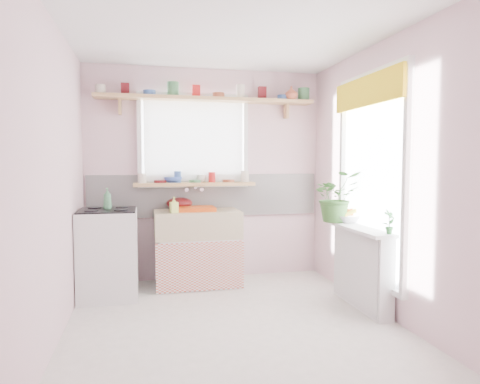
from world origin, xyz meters
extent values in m
plane|color=white|center=(0.00, 0.00, 0.00)|extent=(3.20, 3.20, 0.00)
plane|color=white|center=(0.00, 0.00, 2.50)|extent=(3.20, 3.20, 0.00)
plane|color=beige|center=(0.00, 1.60, 1.25)|extent=(2.80, 0.00, 2.80)
plane|color=beige|center=(0.00, -1.60, 1.25)|extent=(2.80, 0.00, 2.80)
plane|color=beige|center=(-1.40, 0.00, 1.25)|extent=(0.00, 3.20, 3.20)
plane|color=beige|center=(1.40, 0.00, 1.25)|extent=(0.00, 3.20, 3.20)
cube|color=white|center=(0.00, 1.59, 1.00)|extent=(2.74, 0.03, 0.50)
cube|color=pink|center=(0.00, 1.58, 0.80)|extent=(2.74, 0.02, 0.12)
cube|color=white|center=(-0.15, 1.60, 1.65)|extent=(1.20, 0.01, 1.00)
cube|color=white|center=(-0.15, 1.53, 1.65)|extent=(1.15, 0.02, 0.95)
cube|color=white|center=(1.40, 0.20, 1.25)|extent=(0.01, 1.10, 1.90)
cube|color=yellow|center=(1.31, 0.20, 2.06)|extent=(0.03, 1.20, 0.28)
cube|color=white|center=(-0.15, 1.30, 0.28)|extent=(0.85, 0.55, 0.55)
cube|color=#D1543D|center=(-0.15, 1.02, 0.28)|extent=(0.95, 0.02, 0.53)
cube|color=#C7B991|center=(-0.15, 1.30, 0.70)|extent=(0.95, 0.55, 0.30)
cylinder|color=silver|center=(-0.15, 1.55, 1.10)|extent=(0.03, 0.22, 0.03)
cube|color=white|center=(-1.10, 1.05, 0.45)|extent=(0.58, 0.58, 0.90)
cube|color=black|center=(-1.10, 1.05, 0.91)|extent=(0.56, 0.56, 0.02)
cylinder|color=black|center=(-1.24, 0.91, 0.92)|extent=(0.14, 0.14, 0.01)
cylinder|color=black|center=(-0.96, 0.91, 0.92)|extent=(0.14, 0.14, 0.01)
cylinder|color=black|center=(-1.24, 1.19, 0.92)|extent=(0.14, 0.14, 0.01)
cylinder|color=black|center=(-0.96, 1.19, 0.92)|extent=(0.14, 0.14, 0.01)
cube|color=white|center=(1.30, 0.20, 0.38)|extent=(0.15, 0.90, 0.75)
cube|color=white|center=(1.27, 0.20, 0.76)|extent=(0.22, 0.95, 0.03)
cube|color=tan|center=(-0.15, 1.48, 1.14)|extent=(1.40, 0.22, 0.04)
cube|color=tan|center=(0.00, 1.47, 2.12)|extent=(2.52, 0.24, 0.04)
cylinder|color=silver|center=(-1.18, 1.47, 2.20)|extent=(0.11, 0.11, 0.12)
cylinder|color=#590F14|center=(-0.92, 1.47, 2.20)|extent=(0.11, 0.11, 0.12)
cylinder|color=#3359A5|center=(-0.66, 1.47, 2.17)|extent=(0.11, 0.11, 0.06)
cylinder|color=#3F7F4C|center=(-0.39, 1.47, 2.20)|extent=(0.11, 0.11, 0.12)
cylinder|color=red|center=(-0.13, 1.47, 2.20)|extent=(0.11, 0.11, 0.12)
cylinder|color=#A55133|center=(0.13, 1.47, 2.17)|extent=(0.11, 0.11, 0.06)
cylinder|color=silver|center=(0.39, 1.47, 2.20)|extent=(0.11, 0.11, 0.12)
cylinder|color=#590F14|center=(0.66, 1.47, 2.20)|extent=(0.11, 0.11, 0.12)
cylinder|color=#3359A5|center=(0.92, 1.47, 2.17)|extent=(0.11, 0.11, 0.06)
cylinder|color=#3F7F4C|center=(1.18, 1.47, 2.20)|extent=(0.11, 0.11, 0.12)
cylinder|color=silver|center=(-0.77, 1.48, 1.22)|extent=(0.11, 0.11, 0.12)
cylinder|color=#590F14|center=(-0.56, 1.48, 1.22)|extent=(0.11, 0.11, 0.12)
cylinder|color=#3359A5|center=(-0.36, 1.48, 1.19)|extent=(0.11, 0.11, 0.06)
cylinder|color=#3F7F4C|center=(-0.15, 1.48, 1.22)|extent=(0.11, 0.11, 0.12)
cylinder|color=red|center=(0.06, 1.48, 1.22)|extent=(0.11, 0.11, 0.12)
cylinder|color=#A55133|center=(0.26, 1.48, 1.19)|extent=(0.11, 0.11, 0.06)
cylinder|color=silver|center=(0.47, 1.48, 1.22)|extent=(0.11, 0.11, 0.12)
cube|color=#E15014|center=(-0.17, 1.29, 0.87)|extent=(0.44, 0.34, 0.04)
ellipsoid|color=#520E11|center=(-0.33, 1.50, 0.92)|extent=(0.39, 0.39, 0.14)
imported|color=#346528|center=(1.21, 0.60, 1.04)|extent=(0.50, 0.44, 0.53)
imported|color=silver|center=(1.33, 0.56, 0.81)|extent=(0.36, 0.36, 0.08)
imported|color=#2C6E30|center=(1.33, -0.20, 0.88)|extent=(0.13, 0.12, 0.22)
imported|color=#E2F56C|center=(-0.42, 1.13, 0.94)|extent=(0.10, 0.10, 0.17)
imported|color=silver|center=(-0.08, 1.54, 1.20)|extent=(0.13, 0.13, 0.09)
imported|color=#3758B5|center=(-0.40, 1.51, 1.19)|extent=(0.27, 0.27, 0.07)
imported|color=#B75538|center=(1.00, 1.41, 2.22)|extent=(0.20, 0.20, 0.16)
imported|color=#468C5B|center=(-1.10, 1.06, 1.02)|extent=(0.10, 0.10, 0.22)
sphere|color=#E15D13|center=(1.33, 0.56, 0.87)|extent=(0.08, 0.08, 0.08)
sphere|color=#E15D13|center=(1.39, 0.59, 0.87)|extent=(0.08, 0.08, 0.08)
sphere|color=#E15D13|center=(1.28, 0.58, 0.87)|extent=(0.08, 0.08, 0.08)
cylinder|color=yellow|center=(1.35, 0.51, 0.88)|extent=(0.18, 0.04, 0.10)
camera|label=1|loc=(-0.74, -3.49, 1.40)|focal=32.00mm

